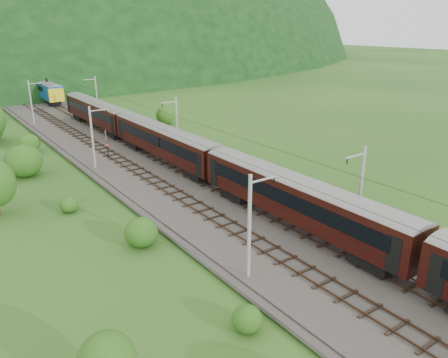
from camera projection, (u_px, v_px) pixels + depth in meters
ground at (307, 255)px, 36.04m from camera, size 600.00×600.00×0.00m
railbed at (234, 213)px, 43.64m from camera, size 14.00×220.00×0.30m
track_left at (214, 217)px, 42.25m from camera, size 2.40×220.00×0.27m
track_right at (253, 206)px, 44.88m from camera, size 2.40×220.00×0.27m
catenary_left at (93, 136)px, 55.65m from camera, size 2.54×192.28×8.00m
catenary_right at (176, 124)px, 62.36m from camera, size 2.54×192.28×8.00m
overhead_wires at (235, 146)px, 41.30m from camera, size 4.83×198.00×0.03m
train at (219, 159)px, 48.36m from camera, size 3.30×157.15×5.75m
hazard_post_near at (63, 115)px, 86.19m from camera, size 0.14×0.14×1.30m
hazard_post_far at (106, 135)px, 69.96m from camera, size 0.18×0.18×1.71m
signal at (108, 150)px, 60.51m from camera, size 0.22×0.22×1.97m
vegetation_left at (50, 187)px, 44.12m from camera, size 13.55×146.09×6.87m
vegetation_right at (336, 181)px, 48.66m from camera, size 6.27×96.67×3.10m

